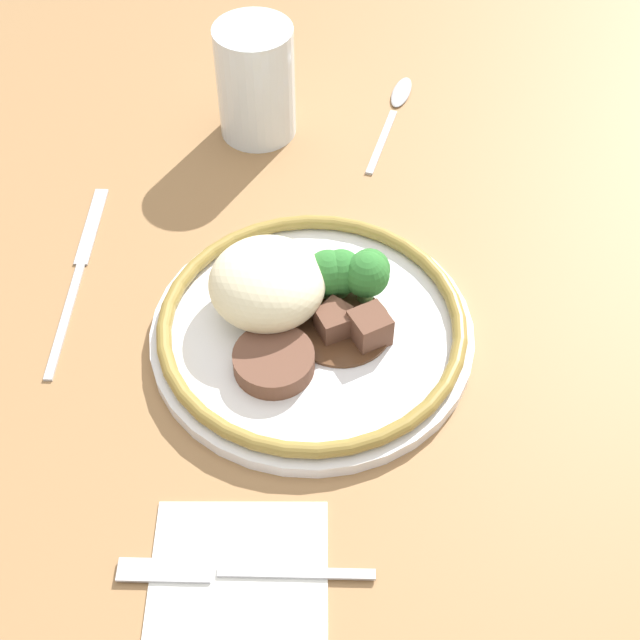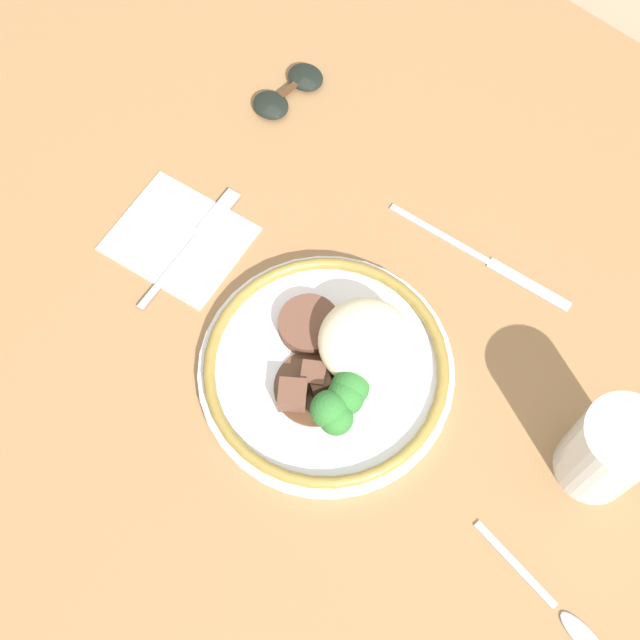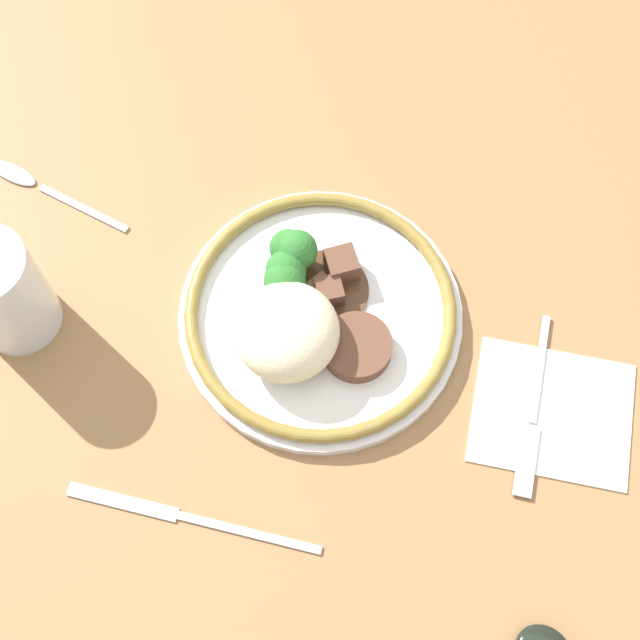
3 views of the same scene
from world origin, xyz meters
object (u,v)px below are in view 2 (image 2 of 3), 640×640
knife (484,259)px  fork (198,237)px  plate (334,365)px  spoon (566,618)px  sunglasses (288,91)px  juice_glass (607,452)px

knife → fork: bearing=-150.7°
plate → fork: plate is taller
plate → knife: bearing=79.9°
plate → spoon: bearing=-7.6°
fork → knife: (0.25, 0.18, -0.00)m
fork → sunglasses: sunglasses is taller
plate → sunglasses: plate is taller
juice_glass → sunglasses: (-0.51, 0.14, -0.04)m
plate → knife: size_ratio=1.15×
spoon → plate: bearing=-180.0°
juice_glass → spoon: juice_glass is taller
juice_glass → fork: size_ratio=0.66×
plate → fork: 0.21m
knife → sunglasses: 0.30m
juice_glass → plate: bearing=-160.2°
fork → spoon: (0.52, -0.06, -0.00)m
sunglasses → spoon: bearing=-21.3°
fork → sunglasses: bearing=7.1°
fork → spoon: same height
juice_glass → knife: size_ratio=0.50×
knife → spoon: size_ratio=1.38×
juice_glass → knife: 0.25m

